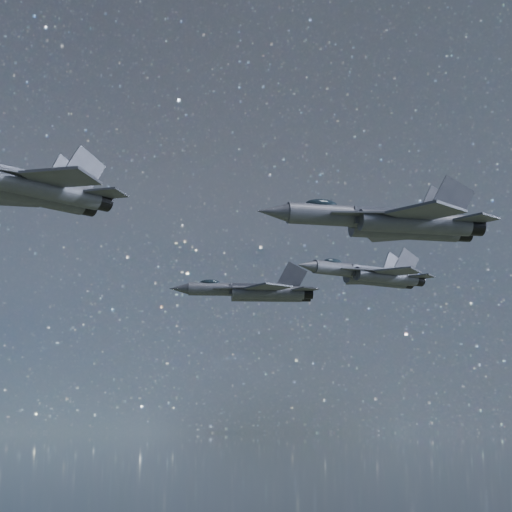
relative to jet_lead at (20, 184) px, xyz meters
name	(u,v)px	position (x,y,z in m)	size (l,w,h in m)	color
jet_lead	(20,184)	(0.00, 0.00, 0.00)	(19.73, 13.18, 5.00)	#373945
jet_left	(256,291)	(30.89, 23.17, -2.91)	(17.22, 11.44, 4.38)	#373945
jet_right	(392,221)	(22.16, -18.05, -4.81)	(16.56, 11.34, 4.16)	#373945
jet_slot	(371,275)	(39.89, 12.43, -2.03)	(16.58, 11.68, 4.19)	#373945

